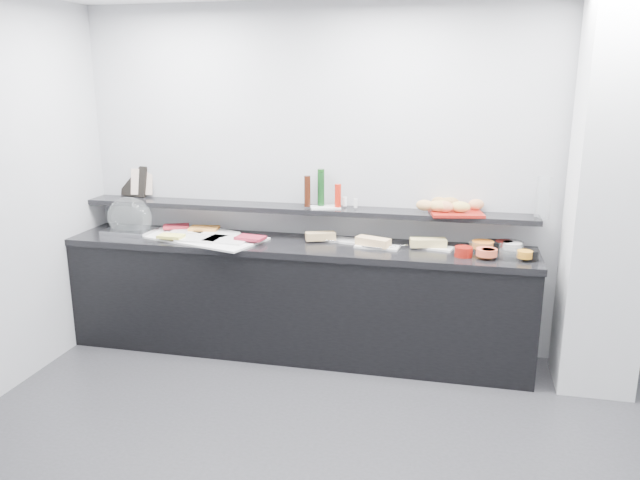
% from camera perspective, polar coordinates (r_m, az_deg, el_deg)
% --- Properties ---
extents(back_wall, '(5.00, 0.02, 2.70)m').
position_cam_1_polar(back_wall, '(4.87, 6.64, 5.28)').
color(back_wall, '#A8AAAF').
rests_on(back_wall, ground).
extents(column, '(0.50, 0.50, 2.70)m').
position_cam_1_polar(column, '(4.61, 25.02, 3.47)').
color(column, silver).
rests_on(column, ground).
extents(buffet_cabinet, '(3.60, 0.60, 0.85)m').
position_cam_1_polar(buffet_cabinet, '(4.95, -2.19, -5.58)').
color(buffet_cabinet, black).
rests_on(buffet_cabinet, ground).
extents(counter_top, '(3.62, 0.62, 0.05)m').
position_cam_1_polar(counter_top, '(4.81, -2.24, -0.54)').
color(counter_top, black).
rests_on(counter_top, buffet_cabinet).
extents(wall_shelf, '(3.60, 0.25, 0.04)m').
position_cam_1_polar(wall_shelf, '(4.92, -1.74, 2.84)').
color(wall_shelf, black).
rests_on(wall_shelf, back_wall).
extents(cloche_base, '(0.40, 0.28, 0.04)m').
position_cam_1_polar(cloche_base, '(5.31, -17.02, 0.75)').
color(cloche_base, '#AFB1B6').
rests_on(cloche_base, counter_top).
extents(cloche_dome, '(0.40, 0.27, 0.34)m').
position_cam_1_polar(cloche_dome, '(5.33, -16.99, 1.98)').
color(cloche_dome, white).
rests_on(cloche_dome, cloche_base).
extents(linen_runner, '(1.10, 0.75, 0.01)m').
position_cam_1_polar(linen_runner, '(5.03, -10.80, 0.25)').
color(linen_runner, silver).
rests_on(linen_runner, counter_top).
extents(platter_meat_a, '(0.28, 0.20, 0.01)m').
position_cam_1_polar(platter_meat_a, '(5.19, -11.84, 0.80)').
color(platter_meat_a, white).
rests_on(platter_meat_a, linen_runner).
extents(food_meat_a, '(0.24, 0.20, 0.02)m').
position_cam_1_polar(food_meat_a, '(5.30, -13.02, 1.23)').
color(food_meat_a, maroon).
rests_on(food_meat_a, platter_meat_a).
extents(platter_salmon, '(0.38, 0.32, 0.01)m').
position_cam_1_polar(platter_salmon, '(5.09, -9.47, 0.66)').
color(platter_salmon, white).
rests_on(platter_salmon, linen_runner).
extents(food_salmon, '(0.25, 0.18, 0.02)m').
position_cam_1_polar(food_salmon, '(5.18, -10.55, 1.06)').
color(food_salmon, orange).
rests_on(food_salmon, platter_salmon).
extents(platter_cheese, '(0.32, 0.22, 0.01)m').
position_cam_1_polar(platter_cheese, '(4.92, -11.04, 0.11)').
color(platter_cheese, white).
rests_on(platter_cheese, linen_runner).
extents(food_cheese, '(0.20, 0.13, 0.02)m').
position_cam_1_polar(food_cheese, '(4.97, -13.47, 0.34)').
color(food_cheese, '#F7EC60').
rests_on(food_cheese, platter_cheese).
extents(platter_meat_b, '(0.36, 0.26, 0.01)m').
position_cam_1_polar(platter_meat_b, '(4.85, -8.54, 0.01)').
color(platter_meat_b, silver).
rests_on(platter_meat_b, linen_runner).
extents(food_meat_b, '(0.24, 0.17, 0.02)m').
position_cam_1_polar(food_meat_b, '(4.82, -6.38, 0.20)').
color(food_meat_b, maroon).
rests_on(food_meat_b, platter_meat_b).
extents(sandwich_plate_left, '(0.41, 0.23, 0.01)m').
position_cam_1_polar(sandwich_plate_left, '(4.85, 2.22, -0.03)').
color(sandwich_plate_left, silver).
rests_on(sandwich_plate_left, counter_top).
extents(sandwich_food_left, '(0.24, 0.17, 0.06)m').
position_cam_1_polar(sandwich_food_left, '(4.82, 0.04, 0.36)').
color(sandwich_food_left, tan).
rests_on(sandwich_food_left, sandwich_plate_left).
extents(tongs_left, '(0.16, 0.02, 0.01)m').
position_cam_1_polar(tongs_left, '(4.79, 0.82, -0.06)').
color(tongs_left, silver).
rests_on(tongs_left, sandwich_plate_left).
extents(sandwich_plate_mid, '(0.34, 0.17, 0.01)m').
position_cam_1_polar(sandwich_plate_mid, '(4.68, 5.27, -0.61)').
color(sandwich_plate_mid, silver).
rests_on(sandwich_plate_mid, counter_top).
extents(sandwich_food_mid, '(0.28, 0.18, 0.06)m').
position_cam_1_polar(sandwich_food_mid, '(4.68, 4.87, -0.15)').
color(sandwich_food_mid, '#DFB075').
rests_on(sandwich_food_mid, sandwich_plate_mid).
extents(tongs_mid, '(0.16, 0.04, 0.01)m').
position_cam_1_polar(tongs_mid, '(4.62, 4.77, -0.67)').
color(tongs_mid, '#B3B5BA').
rests_on(tongs_mid, sandwich_plate_mid).
extents(sandwich_plate_right, '(0.33, 0.20, 0.01)m').
position_cam_1_polar(sandwich_plate_right, '(4.72, 10.23, -0.66)').
color(sandwich_plate_right, white).
rests_on(sandwich_plate_right, counter_top).
extents(sandwich_food_right, '(0.28, 0.15, 0.06)m').
position_cam_1_polar(sandwich_food_right, '(4.70, 9.86, -0.23)').
color(sandwich_food_right, '#D6BF70').
rests_on(sandwich_food_right, sandwich_plate_right).
extents(tongs_right, '(0.14, 0.09, 0.01)m').
position_cam_1_polar(tongs_right, '(4.67, 7.11, -0.55)').
color(tongs_right, '#B7BABE').
rests_on(tongs_right, sandwich_plate_right).
extents(bowl_glass_fruit, '(0.22, 0.22, 0.07)m').
position_cam_1_polar(bowl_glass_fruit, '(4.70, 14.50, -0.61)').
color(bowl_glass_fruit, white).
rests_on(bowl_glass_fruit, counter_top).
extents(fill_glass_fruit, '(0.18, 0.18, 0.05)m').
position_cam_1_polar(fill_glass_fruit, '(4.72, 14.67, -0.40)').
color(fill_glass_fruit, orange).
rests_on(fill_glass_fruit, bowl_glass_fruit).
extents(bowl_black_jam, '(0.14, 0.14, 0.07)m').
position_cam_1_polar(bowl_black_jam, '(4.77, 15.55, -0.48)').
color(bowl_black_jam, black).
rests_on(bowl_black_jam, counter_top).
extents(fill_black_jam, '(0.13, 0.13, 0.05)m').
position_cam_1_polar(fill_black_jam, '(4.78, 16.47, -0.36)').
color(fill_black_jam, '#4F0E0B').
rests_on(fill_black_jam, bowl_black_jam).
extents(bowl_glass_cream, '(0.20, 0.20, 0.07)m').
position_cam_1_polar(bowl_glass_cream, '(4.77, 16.93, -0.56)').
color(bowl_glass_cream, white).
rests_on(bowl_glass_cream, counter_top).
extents(fill_glass_cream, '(0.15, 0.15, 0.05)m').
position_cam_1_polar(fill_glass_cream, '(4.74, 17.17, -0.52)').
color(fill_glass_cream, silver).
rests_on(fill_glass_cream, bowl_glass_cream).
extents(bowl_red_jam, '(0.17, 0.17, 0.07)m').
position_cam_1_polar(bowl_red_jam, '(4.54, 12.98, -1.05)').
color(bowl_red_jam, maroon).
rests_on(bowl_red_jam, counter_top).
extents(fill_red_jam, '(0.11, 0.11, 0.05)m').
position_cam_1_polar(fill_red_jam, '(4.51, 15.11, -1.13)').
color(fill_red_jam, '#62110E').
rests_on(fill_red_jam, bowl_red_jam).
extents(bowl_glass_salmon, '(0.15, 0.15, 0.07)m').
position_cam_1_polar(bowl_glass_salmon, '(4.55, 16.93, -1.28)').
color(bowl_glass_salmon, white).
rests_on(bowl_glass_salmon, counter_top).
extents(fill_glass_salmon, '(0.18, 0.18, 0.05)m').
position_cam_1_polar(fill_glass_salmon, '(4.52, 14.99, -1.08)').
color(fill_glass_salmon, '#E85B38').
rests_on(fill_glass_salmon, bowl_glass_salmon).
extents(bowl_black_fruit, '(0.14, 0.14, 0.07)m').
position_cam_1_polar(bowl_black_fruit, '(4.58, 18.72, -1.32)').
color(bowl_black_fruit, black).
rests_on(bowl_black_fruit, counter_top).
extents(fill_black_fruit, '(0.14, 0.14, 0.05)m').
position_cam_1_polar(fill_black_fruit, '(4.55, 18.22, -1.25)').
color(fill_black_fruit, orange).
rests_on(fill_black_fruit, bowl_black_fruit).
extents(framed_print, '(0.26, 0.13, 0.26)m').
position_cam_1_polar(framed_print, '(5.56, -16.63, 5.19)').
color(framed_print, black).
rests_on(framed_print, wall_shelf).
extents(print_art, '(0.19, 0.07, 0.22)m').
position_cam_1_polar(print_art, '(5.51, -15.99, 5.14)').
color(print_art, '#C59F8E').
rests_on(print_art, framed_print).
extents(condiment_tray, '(0.26, 0.21, 0.01)m').
position_cam_1_polar(condiment_tray, '(4.86, 0.47, 3.02)').
color(condiment_tray, white).
rests_on(condiment_tray, wall_shelf).
extents(bottle_green_a, '(0.07, 0.07, 0.26)m').
position_cam_1_polar(bottle_green_a, '(4.87, 0.09, 4.67)').
color(bottle_green_a, '#0F3713').
rests_on(bottle_green_a, condiment_tray).
extents(bottle_brown, '(0.06, 0.06, 0.24)m').
position_cam_1_polar(bottle_brown, '(4.84, -1.17, 4.48)').
color(bottle_brown, '#331409').
rests_on(bottle_brown, condiment_tray).
extents(bottle_green_b, '(0.07, 0.07, 0.28)m').
position_cam_1_polar(bottle_green_b, '(4.92, 0.09, 4.89)').
color(bottle_green_b, '#0F3A10').
rests_on(bottle_green_b, condiment_tray).
extents(bottle_hot, '(0.06, 0.06, 0.18)m').
position_cam_1_polar(bottle_hot, '(4.82, 1.65, 4.08)').
color(bottle_hot, red).
rests_on(bottle_hot, condiment_tray).
extents(shaker_salt, '(0.05, 0.05, 0.07)m').
position_cam_1_polar(shaker_salt, '(4.88, 2.28, 3.54)').
color(shaker_salt, white).
rests_on(shaker_salt, condiment_tray).
extents(shaker_pepper, '(0.04, 0.04, 0.07)m').
position_cam_1_polar(shaker_pepper, '(4.81, 3.28, 3.37)').
color(shaker_pepper, silver).
rests_on(shaker_pepper, condiment_tray).
extents(bread_tray, '(0.42, 0.33, 0.02)m').
position_cam_1_polar(bread_tray, '(4.73, 12.36, 2.41)').
color(bread_tray, maroon).
rests_on(bread_tray, wall_shelf).
extents(bread_roll_nw, '(0.15, 0.13, 0.08)m').
position_cam_1_polar(bread_roll_nw, '(4.86, 10.86, 3.41)').
color(bread_roll_nw, '#AE7C42').
rests_on(bread_roll_nw, bread_tray).
extents(bread_roll_n, '(0.18, 0.14, 0.08)m').
position_cam_1_polar(bread_roll_n, '(4.86, 11.74, 3.37)').
color(bread_roll_n, '#AB7A41').
rests_on(bread_roll_n, bread_tray).
extents(bread_roll_ne, '(0.14, 0.11, 0.08)m').
position_cam_1_polar(bread_roll_ne, '(4.83, 14.09, 3.17)').
color(bread_roll_ne, '#D58451').
rests_on(bread_roll_ne, bread_tray).
extents(bread_roll_sw, '(0.18, 0.15, 0.08)m').
position_cam_1_polar(bread_roll_sw, '(4.71, 10.72, 3.07)').
color(bread_roll_sw, tan).
rests_on(bread_roll_sw, bread_tray).
extents(bread_roll_s, '(0.14, 0.10, 0.08)m').
position_cam_1_polar(bread_roll_s, '(4.69, 11.38, 3.00)').
color(bread_roll_s, '#CC7F4E').
rests_on(bread_roll_s, bread_tray).
extents(bread_roll_se, '(0.15, 0.10, 0.08)m').
position_cam_1_polar(bread_roll_se, '(4.71, 12.70, 2.97)').
color(bread_roll_se, gold).
rests_on(bread_roll_se, bread_tray).
extents(bread_roll_midw, '(0.15, 0.11, 0.08)m').
position_cam_1_polar(bread_roll_midw, '(4.72, 9.57, 3.15)').
color(bread_roll_midw, tan).
rests_on(bread_roll_midw, bread_tray).
extents(bread_roll_mide, '(0.15, 0.10, 0.08)m').
position_cam_1_polar(bread_roll_mide, '(4.72, 11.10, 3.09)').
color(bread_roll_mide, gold).
rests_on(bread_roll_mide, bread_tray).
extents(carafe, '(0.13, 0.13, 0.30)m').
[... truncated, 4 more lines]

